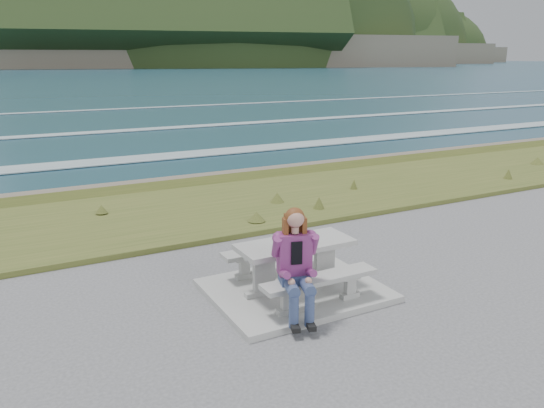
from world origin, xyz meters
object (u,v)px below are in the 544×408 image
object	(u,v)px
bench_seaward	(274,252)
seated_woman	(297,279)
picnic_table	(295,252)
bench_landward	(320,283)

from	to	relation	value
bench_seaward	seated_woman	world-z (taller)	seated_woman
picnic_table	seated_woman	xyz separation A→B (m)	(-0.46, -0.84, -0.02)
bench_landward	bench_seaward	bearing A→B (deg)	90.00
bench_landward	seated_woman	xyz separation A→B (m)	(-0.46, -0.14, 0.21)
picnic_table	bench_landward	xyz separation A→B (m)	(0.00, -0.70, -0.23)
picnic_table	bench_landward	bearing A→B (deg)	-90.00
bench_landward	seated_woman	world-z (taller)	seated_woman
bench_landward	seated_woman	distance (m)	0.53
picnic_table	seated_woman	world-z (taller)	seated_woman
bench_landward	bench_seaward	xyz separation A→B (m)	(0.00, 1.40, 0.00)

